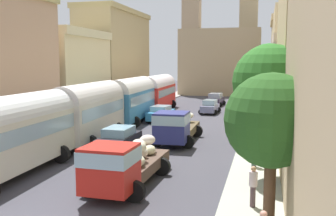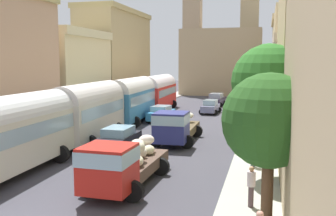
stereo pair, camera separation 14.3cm
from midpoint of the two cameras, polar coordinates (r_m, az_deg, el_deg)
The scene contains 27 objects.
ground_plane at distance 37.91m, azimuth 2.30°, elevation -1.84°, with size 154.00×154.00×0.00m, color #3E3D45.
sidewalk_left at distance 40.00m, azimuth -7.91°, elevation -1.34°, with size 2.50×70.00×0.14m, color #9D948F.
sidewalk_right at distance 37.11m, azimuth 13.33°, elevation -2.11°, with size 2.50×70.00×0.14m, color #A7AA99.
building_left_2 at distance 38.53m, azimuth -14.67°, elevation 4.72°, with size 5.20×9.64×8.81m.
building_left_3 at distance 49.44m, azimuth -7.97°, elevation 7.28°, with size 5.27×14.06×12.20m.
building_right_1 at distance 25.56m, azimuth 21.55°, elevation 9.10°, with size 4.71×13.80×13.93m.
building_right_2 at distance 38.14m, azimuth 19.44°, elevation 4.02°, with size 5.86×9.61×8.15m.
building_right_3 at distance 48.79m, azimuth 17.77°, elevation 6.90°, with size 4.26×10.81×12.05m.
building_right_4 at distance 61.33m, azimuth 17.35°, elevation 7.00°, with size 5.36×12.94×12.27m.
distant_church at distance 67.10m, azimuth 7.67°, elevation 7.84°, with size 13.64×6.71×20.38m.
parked_bus_0 at distance 20.61m, azimuth -22.77°, elevation -3.34°, with size 3.33×10.04×4.13m.
parked_bus_1 at distance 28.22m, azimuth -11.77°, elevation -0.17°, with size 3.55×8.78×4.26m.
parked_bus_2 at distance 36.47m, azimuth -5.59°, elevation 1.51°, with size 3.57×9.22×4.26m.
parked_bus_3 at distance 45.01m, azimuth -1.71°, elevation 2.51°, with size 3.57×9.70×4.19m.
cargo_truck_0 at distance 17.45m, azimuth -6.98°, elevation -8.22°, with size 3.04×6.66×2.36m.
cargo_truck_1 at distance 26.87m, azimuth 0.99°, elevation -2.71°, with size 3.12×6.92×2.43m.
car_0 at distance 42.87m, azimuth 6.18°, elevation 0.19°, with size 2.25×3.73×1.55m.
car_1 at distance 50.48m, azimuth 6.99°, elevation 1.25°, with size 2.48×4.29×1.64m.
car_2 at distance 25.32m, azimuth -7.48°, elevation -4.54°, with size 2.41×4.23×1.54m.
car_3 at distance 37.02m, azimuth -1.18°, elevation -0.83°, with size 2.47×4.12×1.53m.
pedestrian_0 at distance 22.14m, azimuth 12.17°, elevation -5.64°, with size 0.42×0.42×1.77m.
pedestrian_1 at distance 15.53m, azimuth 12.30°, elevation -11.15°, with size 0.38×0.38×1.77m.
pedestrian_2 at distance 27.51m, azimuth 12.26°, elevation -3.13°, with size 0.42×0.42×1.85m.
pedestrian_3 at distance 21.24m, azimuth 12.52°, elevation -6.21°, with size 0.53×0.53×1.80m.
roadside_tree_0 at distance 13.15m, azimuth 14.91°, elevation -1.92°, with size 3.19×3.19×5.45m.
roadside_tree_1 at distance 19.08m, azimuth 14.80°, elevation 3.72°, with size 3.66×3.66×6.64m.
roadside_tree_2 at distance 28.03m, azimuth 14.66°, elevation 5.36°, with size 3.85×3.85×7.07m.
Camera 1 is at (7.63, -9.68, 5.80)m, focal length 40.91 mm.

